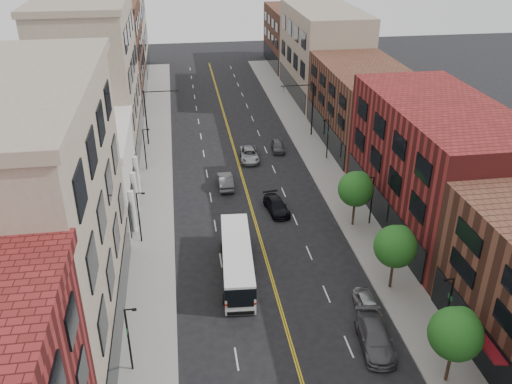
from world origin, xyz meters
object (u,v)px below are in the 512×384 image
car_lane_behind (225,181)px  car_lane_b (249,155)px  car_lane_c (278,146)px  city_bus (237,259)px  car_lane_a (276,206)px  car_parked_mid (375,337)px  car_parked_far (368,306)px

car_lane_behind → car_lane_b: size_ratio=0.91×
car_lane_behind → car_lane_c: size_ratio=1.17×
car_lane_c → city_bus: bearing=-103.6°
car_lane_c → car_lane_b: bearing=-145.9°
city_bus → car_lane_a: (5.25, 10.24, -0.97)m
city_bus → car_parked_mid: size_ratio=2.08×
car_parked_mid → car_lane_a: 20.36m
city_bus → car_parked_far: (9.30, -6.35, -0.95)m
car_lane_a → car_lane_b: car_lane_b is taller
car_parked_far → car_lane_b: size_ratio=0.81×
city_bus → car_lane_b: city_bus is taller
city_bus → car_lane_a: 11.55m
car_parked_mid → car_parked_far: car_parked_mid is taller
car_lane_b → car_lane_c: size_ratio=1.28×
car_lane_behind → car_lane_c: (7.66, 9.30, -0.08)m
car_parked_mid → car_lane_b: bearing=103.2°
car_lane_behind → car_lane_c: bearing=-129.0°
city_bus → car_lane_c: 27.20m
city_bus → car_lane_c: size_ratio=2.88×
city_bus → car_lane_c: bearing=76.1°
car_lane_b → car_lane_c: car_lane_b is taller
city_bus → car_lane_a: size_ratio=2.41×
car_parked_mid → car_lane_c: car_parked_mid is taller
car_lane_a → car_lane_b: size_ratio=0.93×
car_lane_b → car_lane_a: bearing=-82.5°
car_parked_far → car_lane_behind: bearing=112.3°
city_bus → car_lane_b: size_ratio=2.25×
car_lane_a → car_lane_c: (3.05, 15.64, -0.01)m
city_bus → car_lane_behind: city_bus is taller
city_bus → car_parked_mid: 13.10m
car_lane_a → car_lane_b: 13.38m
car_parked_far → city_bus: bearing=147.3°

